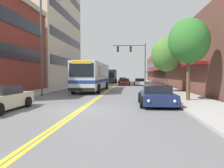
{
  "coord_description": "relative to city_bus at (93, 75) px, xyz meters",
  "views": [
    {
      "loc": [
        2.7,
        -11.67,
        1.89
      ],
      "look_at": [
        0.08,
        19.41,
        0.6
      ],
      "focal_mm": 35.0,
      "sensor_mm": 36.0,
      "label": 1
    }
  ],
  "objects": [
    {
      "name": "centre_line",
      "position": [
        1.82,
        22.54,
        -1.85
      ],
      "size": [
        0.34,
        106.0,
        0.01
      ],
      "color": "yellow",
      "rests_on": "ground_plane"
    },
    {
      "name": "box_truck",
      "position": [
        -0.27,
        26.37,
        -0.24
      ],
      "size": [
        2.83,
        6.65,
        3.15
      ],
      "color": "#38383D",
      "rests_on": "ground_plane"
    },
    {
      "name": "car_navy_parked_right_foreground",
      "position": [
        6.17,
        -12.33,
        -1.27
      ],
      "size": [
        2.2,
        4.42,
        1.24
      ],
      "color": "#19234C",
      "rests_on": "ground_plane"
    },
    {
      "name": "street_tree_right_mid",
      "position": [
        8.38,
        -2.34,
        2.18
      ],
      "size": [
        3.27,
        3.27,
        5.71
      ],
      "color": "brown",
      "rests_on": "sidewalk_right"
    },
    {
      "name": "traffic_signal_mast",
      "position": [
        5.25,
        11.58,
        3.3
      ],
      "size": [
        5.58,
        0.38,
        7.29
      ],
      "color": "#47474C",
      "rests_on": "ground_plane"
    },
    {
      "name": "street_lamp_left_near",
      "position": [
        -3.22,
        -7.0,
        3.29
      ],
      "size": [
        2.13,
        0.28,
        8.79
      ],
      "color": "#47474C",
      "rests_on": "ground_plane"
    },
    {
      "name": "office_tower_left",
      "position": [
        -13.11,
        14.14,
        10.91
      ],
      "size": [
        12.08,
        20.36,
        25.53
      ],
      "color": "beige",
      "rests_on": "ground_plane"
    },
    {
      "name": "sidewalk_right",
      "position": [
        8.92,
        22.54,
        -1.79
      ],
      "size": [
        3.2,
        106.0,
        0.12
      ],
      "color": "#9E9B96",
      "rests_on": "ground_plane"
    },
    {
      "name": "car_black_moving_lead",
      "position": [
        2.71,
        26.27,
        -1.25
      ],
      "size": [
        2.1,
        4.15,
        1.29
      ],
      "color": "black",
      "rests_on": "ground_plane"
    },
    {
      "name": "sidewalk_left",
      "position": [
        -5.27,
        22.54,
        -1.79
      ],
      "size": [
        3.2,
        106.0,
        0.12
      ],
      "color": "#9E9B96",
      "rests_on": "ground_plane"
    },
    {
      "name": "street_tree_right_near",
      "position": [
        8.59,
        -10.35,
        2.41
      ],
      "size": [
        2.86,
        2.86,
        5.73
      ],
      "color": "brown",
      "rests_on": "sidewalk_right"
    },
    {
      "name": "fire_hydrant",
      "position": [
        7.77,
        -7.68,
        -1.33
      ],
      "size": [
        0.36,
        0.28,
        0.82
      ],
      "color": "#B7B7BC",
      "rests_on": "sidewalk_right"
    },
    {
      "name": "car_red_moving_second",
      "position": [
        3.47,
        14.88,
        -1.27
      ],
      "size": [
        2.1,
        4.25,
        1.23
      ],
      "color": "maroon",
      "rests_on": "ground_plane"
    },
    {
      "name": "city_bus",
      "position": [
        0.0,
        0.0,
        0.0
      ],
      "size": [
        2.92,
        12.32,
        3.28
      ],
      "color": "silver",
      "rests_on": "ground_plane"
    },
    {
      "name": "car_dark_grey_parked_left_mid",
      "position": [
        -2.49,
        18.07,
        -1.27
      ],
      "size": [
        2.16,
        4.84,
        1.26
      ],
      "color": "#38383D",
      "rests_on": "ground_plane"
    },
    {
      "name": "ground_plane",
      "position": [
        1.82,
        22.54,
        -1.85
      ],
      "size": [
        240.0,
        240.0,
        0.0
      ],
      "primitive_type": "plane",
      "color": "slate"
    },
    {
      "name": "storefront_row_right",
      "position": [
        14.75,
        22.54,
        1.98
      ],
      "size": [
        9.1,
        68.0,
        7.66
      ],
      "color": "brown",
      "rests_on": "ground_plane"
    },
    {
      "name": "car_silver_parked_right_mid",
      "position": [
        6.23,
        14.43,
        -1.27
      ],
      "size": [
        2.14,
        4.61,
        1.26
      ],
      "color": "#B7B7BC",
      "rests_on": "ground_plane"
    }
  ]
}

